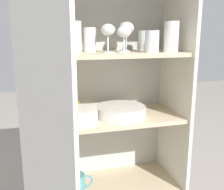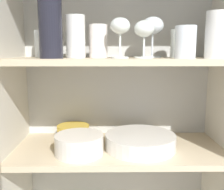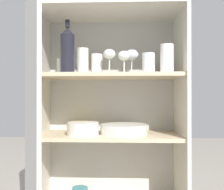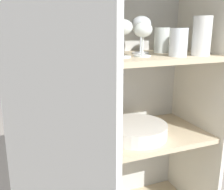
{
  "view_description": "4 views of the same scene",
  "coord_description": "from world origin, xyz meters",
  "px_view_note": "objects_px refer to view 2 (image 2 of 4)",
  "views": [
    {
      "loc": [
        -0.31,
        -1.08,
        1.04
      ],
      "look_at": [
        0.03,
        0.16,
        0.74
      ],
      "focal_mm": 42.0,
      "sensor_mm": 36.0,
      "label": 1
    },
    {
      "loc": [
        -0.04,
        -0.76,
        0.98
      ],
      "look_at": [
        -0.03,
        0.19,
        0.82
      ],
      "focal_mm": 42.0,
      "sensor_mm": 36.0,
      "label": 2
    },
    {
      "loc": [
        0.07,
        -1.28,
        0.83
      ],
      "look_at": [
        0.01,
        0.19,
        0.84
      ],
      "focal_mm": 42.0,
      "sensor_mm": 36.0,
      "label": 3
    },
    {
      "loc": [
        -0.38,
        -0.73,
        1.06
      ],
      "look_at": [
        -0.01,
        0.19,
        0.8
      ],
      "focal_mm": 42.0,
      "sensor_mm": 36.0,
      "label": 4
    }
  ],
  "objects_px": {
    "serving_bowl_small": "(73,132)",
    "wine_bottle": "(50,19)",
    "plate_stack_white": "(140,141)",
    "mixing_bowl_large": "(79,143)"
  },
  "relations": [
    {
      "from": "serving_bowl_small",
      "to": "wine_bottle",
      "type": "bearing_deg",
      "value": -103.21
    },
    {
      "from": "wine_bottle",
      "to": "mixing_bowl_large",
      "type": "bearing_deg",
      "value": 12.43
    },
    {
      "from": "mixing_bowl_large",
      "to": "plate_stack_white",
      "type": "bearing_deg",
      "value": 12.37
    },
    {
      "from": "plate_stack_white",
      "to": "serving_bowl_small",
      "type": "distance_m",
      "value": 0.28
    },
    {
      "from": "plate_stack_white",
      "to": "mixing_bowl_large",
      "type": "relative_size",
      "value": 1.53
    },
    {
      "from": "wine_bottle",
      "to": "serving_bowl_small",
      "type": "relative_size",
      "value": 2.18
    },
    {
      "from": "mixing_bowl_large",
      "to": "serving_bowl_small",
      "type": "height_order",
      "value": "mixing_bowl_large"
    },
    {
      "from": "plate_stack_white",
      "to": "mixing_bowl_large",
      "type": "xyz_separation_m",
      "value": [
        -0.22,
        -0.05,
        0.01
      ]
    },
    {
      "from": "wine_bottle",
      "to": "plate_stack_white",
      "type": "relative_size",
      "value": 1.1
    },
    {
      "from": "plate_stack_white",
      "to": "serving_bowl_small",
      "type": "relative_size",
      "value": 1.98
    }
  ]
}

